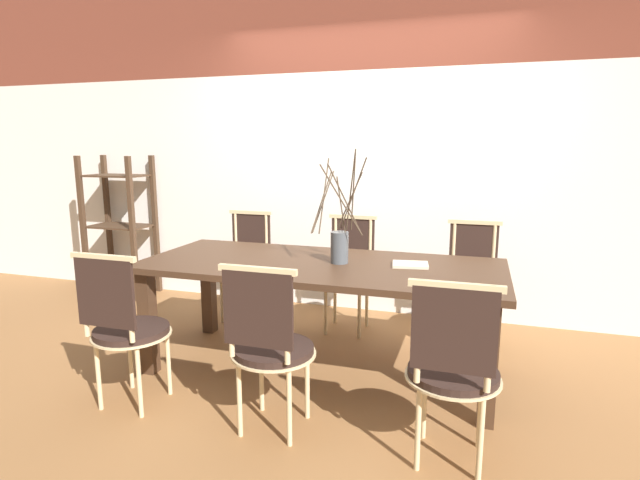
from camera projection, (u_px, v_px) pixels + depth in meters
ground_plane at (320, 368)px, 3.37m from camera, size 16.00×16.00×0.00m
wall_rear at (367, 132)px, 4.32m from camera, size 12.00×0.06×3.20m
dining_table at (320, 277)px, 3.25m from camera, size 2.32×0.98×0.74m
chair_near_leftend at (125, 324)px, 2.80m from camera, size 0.44×0.44×0.92m
chair_near_left at (270, 343)px, 2.54m from camera, size 0.44×0.44×0.92m
chair_near_center at (453, 366)px, 2.27m from camera, size 0.44×0.44×0.92m
chair_far_leftend at (245, 262)px, 4.30m from camera, size 0.44×0.44×0.92m
chair_far_left at (349, 270)px, 4.02m from camera, size 0.44×0.44×0.92m
chair_far_center at (471, 279)px, 3.74m from camera, size 0.44×0.44×0.92m
vase_centerpiece at (340, 242)px, 3.20m from camera, size 0.33×0.34×0.73m
book_stack at (410, 265)px, 3.14m from camera, size 0.24×0.20×0.02m
shelving_rack at (120, 226)px, 4.96m from camera, size 0.62×0.40×1.39m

